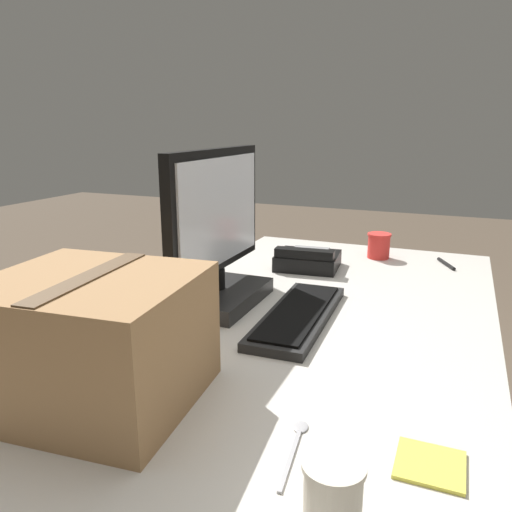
{
  "coord_description": "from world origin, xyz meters",
  "views": [
    {
      "loc": [
        -1.09,
        -0.33,
        1.2
      ],
      "look_at": [
        0.05,
        0.14,
        0.87
      ],
      "focal_mm": 35.0,
      "sensor_mm": 36.0,
      "label": 1
    }
  ],
  "objects_px": {
    "desk_phone": "(308,259)",
    "cardboard_box": "(94,339)",
    "paper_cup_right": "(379,246)",
    "keyboard": "(298,315)",
    "pen_marker": "(446,264)",
    "spoon": "(296,443)",
    "sticky_note_pad": "(430,464)",
    "monitor": "(217,242)",
    "paper_cup_left": "(333,496)"
  },
  "relations": [
    {
      "from": "desk_phone",
      "to": "cardboard_box",
      "type": "bearing_deg",
      "value": 168.21
    },
    {
      "from": "desk_phone",
      "to": "paper_cup_right",
      "type": "xyz_separation_m",
      "value": [
        0.23,
        -0.2,
        0.02
      ]
    },
    {
      "from": "keyboard",
      "to": "pen_marker",
      "type": "distance_m",
      "value": 0.75
    },
    {
      "from": "spoon",
      "to": "cardboard_box",
      "type": "xyz_separation_m",
      "value": [
        -0.01,
        0.37,
        0.11
      ]
    },
    {
      "from": "sticky_note_pad",
      "to": "spoon",
      "type": "bearing_deg",
      "value": 97.16
    },
    {
      "from": "monitor",
      "to": "sticky_note_pad",
      "type": "relative_size",
      "value": 4.92
    },
    {
      "from": "cardboard_box",
      "to": "pen_marker",
      "type": "relative_size",
      "value": 2.98
    },
    {
      "from": "keyboard",
      "to": "pen_marker",
      "type": "height_order",
      "value": "keyboard"
    },
    {
      "from": "paper_cup_right",
      "to": "pen_marker",
      "type": "bearing_deg",
      "value": -92.84
    },
    {
      "from": "paper_cup_left",
      "to": "paper_cup_right",
      "type": "bearing_deg",
      "value": 6.79
    },
    {
      "from": "monitor",
      "to": "paper_cup_left",
      "type": "height_order",
      "value": "monitor"
    },
    {
      "from": "desk_phone",
      "to": "sticky_note_pad",
      "type": "height_order",
      "value": "desk_phone"
    },
    {
      "from": "desk_phone",
      "to": "paper_cup_left",
      "type": "xyz_separation_m",
      "value": [
        -1.08,
        -0.36,
        0.02
      ]
    },
    {
      "from": "paper_cup_left",
      "to": "cardboard_box",
      "type": "relative_size",
      "value": 0.25
    },
    {
      "from": "desk_phone",
      "to": "monitor",
      "type": "bearing_deg",
      "value": 157.43
    },
    {
      "from": "paper_cup_right",
      "to": "pen_marker",
      "type": "distance_m",
      "value": 0.24
    },
    {
      "from": "paper_cup_right",
      "to": "cardboard_box",
      "type": "xyz_separation_m",
      "value": [
        -1.17,
        0.31,
        0.07
      ]
    },
    {
      "from": "paper_cup_left",
      "to": "spoon",
      "type": "xyz_separation_m",
      "value": [
        0.14,
        0.09,
        -0.04
      ]
    },
    {
      "from": "monitor",
      "to": "pen_marker",
      "type": "xyz_separation_m",
      "value": [
        0.64,
        -0.57,
        -0.17
      ]
    },
    {
      "from": "desk_phone",
      "to": "sticky_note_pad",
      "type": "bearing_deg",
      "value": -158.7
    },
    {
      "from": "monitor",
      "to": "paper_cup_right",
      "type": "distance_m",
      "value": 0.74
    },
    {
      "from": "pen_marker",
      "to": "paper_cup_right",
      "type": "bearing_deg",
      "value": -117.53
    },
    {
      "from": "monitor",
      "to": "cardboard_box",
      "type": "xyz_separation_m",
      "value": [
        -0.52,
        -0.02,
        -0.06
      ]
    },
    {
      "from": "monitor",
      "to": "paper_cup_left",
      "type": "xyz_separation_m",
      "value": [
        -0.66,
        -0.49,
        -0.13
      ]
    },
    {
      "from": "keyboard",
      "to": "paper_cup_right",
      "type": "distance_m",
      "value": 0.69
    },
    {
      "from": "monitor",
      "to": "keyboard",
      "type": "height_order",
      "value": "monitor"
    },
    {
      "from": "cardboard_box",
      "to": "monitor",
      "type": "bearing_deg",
      "value": 2.72
    },
    {
      "from": "paper_cup_right",
      "to": "sticky_note_pad",
      "type": "height_order",
      "value": "paper_cup_right"
    },
    {
      "from": "sticky_note_pad",
      "to": "desk_phone",
      "type": "bearing_deg",
      "value": 26.77
    },
    {
      "from": "spoon",
      "to": "pen_marker",
      "type": "relative_size",
      "value": 1.37
    },
    {
      "from": "paper_cup_left",
      "to": "paper_cup_right",
      "type": "relative_size",
      "value": 1.0
    },
    {
      "from": "paper_cup_left",
      "to": "pen_marker",
      "type": "bearing_deg",
      "value": -3.51
    },
    {
      "from": "pen_marker",
      "to": "sticky_note_pad",
      "type": "distance_m",
      "value": 1.13
    },
    {
      "from": "paper_cup_left",
      "to": "cardboard_box",
      "type": "bearing_deg",
      "value": 73.69
    },
    {
      "from": "spoon",
      "to": "monitor",
      "type": "bearing_deg",
      "value": 30.61
    },
    {
      "from": "monitor",
      "to": "paper_cup_right",
      "type": "bearing_deg",
      "value": -26.92
    },
    {
      "from": "keyboard",
      "to": "cardboard_box",
      "type": "height_order",
      "value": "cardboard_box"
    },
    {
      "from": "paper_cup_right",
      "to": "spoon",
      "type": "bearing_deg",
      "value": -176.87
    },
    {
      "from": "spoon",
      "to": "sticky_note_pad",
      "type": "height_order",
      "value": "sticky_note_pad"
    },
    {
      "from": "paper_cup_left",
      "to": "sticky_note_pad",
      "type": "height_order",
      "value": "paper_cup_left"
    },
    {
      "from": "desk_phone",
      "to": "paper_cup_right",
      "type": "relative_size",
      "value": 2.41
    },
    {
      "from": "keyboard",
      "to": "paper_cup_right",
      "type": "relative_size",
      "value": 4.99
    },
    {
      "from": "paper_cup_left",
      "to": "pen_marker",
      "type": "height_order",
      "value": "paper_cup_left"
    },
    {
      "from": "desk_phone",
      "to": "sticky_note_pad",
      "type": "distance_m",
      "value": 1.02
    },
    {
      "from": "spoon",
      "to": "paper_cup_right",
      "type": "bearing_deg",
      "value": -3.63
    },
    {
      "from": "desk_phone",
      "to": "cardboard_box",
      "type": "xyz_separation_m",
      "value": [
        -0.94,
        0.1,
        0.08
      ]
    },
    {
      "from": "keyboard",
      "to": "cardboard_box",
      "type": "xyz_separation_m",
      "value": [
        -0.49,
        0.22,
        0.1
      ]
    },
    {
      "from": "paper_cup_left",
      "to": "spoon",
      "type": "height_order",
      "value": "paper_cup_left"
    },
    {
      "from": "keyboard",
      "to": "cardboard_box",
      "type": "bearing_deg",
      "value": 153.72
    },
    {
      "from": "pen_marker",
      "to": "cardboard_box",
      "type": "bearing_deg",
      "value": -49.66
    }
  ]
}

